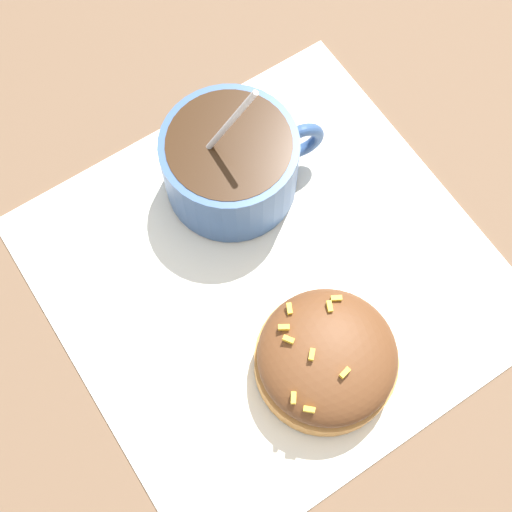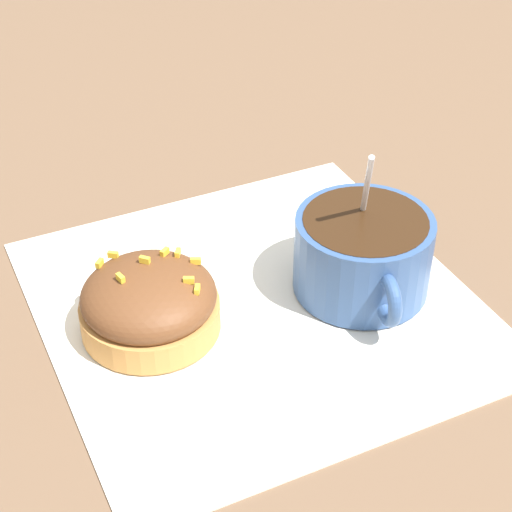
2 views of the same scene
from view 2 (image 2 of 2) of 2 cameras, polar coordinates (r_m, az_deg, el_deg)
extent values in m
plane|color=brown|center=(0.60, 0.01, -3.29)|extent=(3.00, 3.00, 0.00)
cube|color=white|center=(0.60, 0.01, -3.18)|extent=(0.31, 0.32, 0.00)
cylinder|color=#335184|center=(0.60, 7.12, 0.13)|extent=(0.10, 0.10, 0.06)
cylinder|color=#331E0F|center=(0.59, 7.29, 2.00)|extent=(0.09, 0.09, 0.01)
torus|color=#335184|center=(0.56, 8.79, -2.92)|extent=(0.01, 0.04, 0.04)
ellipsoid|color=silver|center=(0.59, 7.00, -3.02)|extent=(0.02, 0.03, 0.01)
cylinder|color=silver|center=(0.58, 7.37, 3.26)|extent=(0.03, 0.05, 0.11)
cylinder|color=#C18442|center=(0.58, -7.10, -3.82)|extent=(0.09, 0.09, 0.02)
ellipsoid|color=brown|center=(0.57, -7.22, -2.53)|extent=(0.09, 0.09, 0.04)
cube|color=yellow|center=(0.55, -3.94, -2.24)|extent=(0.01, 0.01, 0.00)
cube|color=yellow|center=(0.58, -10.39, -0.47)|extent=(0.01, 0.01, 0.00)
cube|color=yellow|center=(0.55, -4.51, -1.62)|extent=(0.01, 0.01, 0.00)
cube|color=yellow|center=(0.55, -9.04, -1.42)|extent=(0.01, 0.01, 0.00)
cube|color=yellow|center=(0.57, -6.11, 0.27)|extent=(0.01, 0.01, 0.00)
cube|color=yellow|center=(0.57, -4.03, -0.33)|extent=(0.01, 0.01, 0.00)
cube|color=yellow|center=(0.57, -5.24, 0.21)|extent=(0.01, 0.01, 0.00)
cube|color=yellow|center=(0.58, -9.51, 0.09)|extent=(0.01, 0.01, 0.00)
cube|color=yellow|center=(0.56, -7.43, -0.26)|extent=(0.01, 0.01, 0.00)
camera|label=1|loc=(0.53, -26.29, 43.73)|focal=50.00mm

